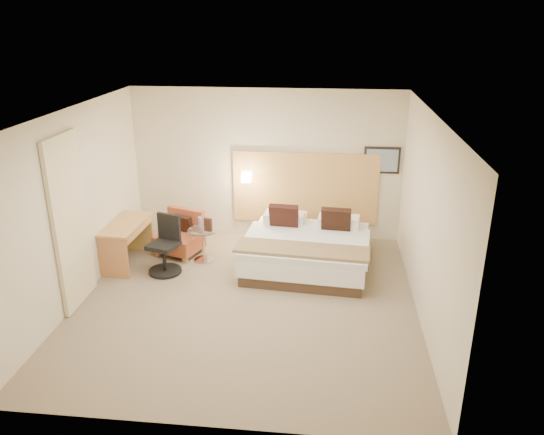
# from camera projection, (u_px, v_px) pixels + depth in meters

# --- Properties ---
(floor) EXTENTS (4.80, 5.00, 0.02)m
(floor) POSITION_uv_depth(u_px,v_px,m) (247.00, 302.00, 7.62)
(floor) COLOR #786751
(floor) RESTS_ON ground
(ceiling) EXTENTS (4.80, 5.00, 0.02)m
(ceiling) POSITION_uv_depth(u_px,v_px,m) (243.00, 112.00, 6.65)
(ceiling) COLOR white
(ceiling) RESTS_ON floor
(wall_back) EXTENTS (4.80, 0.02, 2.70)m
(wall_back) POSITION_uv_depth(u_px,v_px,m) (267.00, 165.00, 9.47)
(wall_back) COLOR beige
(wall_back) RESTS_ON floor
(wall_front) EXTENTS (4.80, 0.02, 2.70)m
(wall_front) POSITION_uv_depth(u_px,v_px,m) (202.00, 310.00, 4.81)
(wall_front) COLOR beige
(wall_front) RESTS_ON floor
(wall_left) EXTENTS (0.02, 5.00, 2.70)m
(wall_left) POSITION_uv_depth(u_px,v_px,m) (74.00, 207.00, 7.38)
(wall_left) COLOR beige
(wall_left) RESTS_ON floor
(wall_right) EXTENTS (0.02, 5.00, 2.70)m
(wall_right) POSITION_uv_depth(u_px,v_px,m) (428.00, 221.00, 6.90)
(wall_right) COLOR beige
(wall_right) RESTS_ON floor
(headboard_panel) EXTENTS (2.60, 0.04, 1.30)m
(headboard_panel) POSITION_uv_depth(u_px,v_px,m) (305.00, 188.00, 9.50)
(headboard_panel) COLOR tan
(headboard_panel) RESTS_ON wall_back
(art_frame) EXTENTS (0.62, 0.03, 0.47)m
(art_frame) POSITION_uv_depth(u_px,v_px,m) (382.00, 160.00, 9.19)
(art_frame) COLOR black
(art_frame) RESTS_ON wall_back
(art_canvas) EXTENTS (0.54, 0.01, 0.39)m
(art_canvas) POSITION_uv_depth(u_px,v_px,m) (382.00, 160.00, 9.17)
(art_canvas) COLOR gray
(art_canvas) RESTS_ON wall_back
(lamp_arm) EXTENTS (0.02, 0.12, 0.02)m
(lamp_arm) POSITION_uv_depth(u_px,v_px,m) (247.00, 176.00, 9.49)
(lamp_arm) COLOR white
(lamp_arm) RESTS_ON wall_back
(lamp_shade) EXTENTS (0.15, 0.15, 0.15)m
(lamp_shade) POSITION_uv_depth(u_px,v_px,m) (246.00, 177.00, 9.44)
(lamp_shade) COLOR #F4E3BF
(lamp_shade) RESTS_ON wall_back
(curtain) EXTENTS (0.06, 0.90, 2.42)m
(curtain) POSITION_uv_depth(u_px,v_px,m) (70.00, 223.00, 7.19)
(curtain) COLOR beige
(curtain) RESTS_ON wall_left
(bottle_a) EXTENTS (0.08, 0.08, 0.20)m
(bottle_a) POSITION_uv_depth(u_px,v_px,m) (200.00, 223.00, 8.72)
(bottle_a) COLOR #879BD1
(bottle_a) RESTS_ON side_table
(menu_folder) EXTENTS (0.14, 0.09, 0.22)m
(menu_folder) POSITION_uv_depth(u_px,v_px,m) (208.00, 225.00, 8.62)
(menu_folder) COLOR #3E2219
(menu_folder) RESTS_ON side_table
(bed) EXTENTS (2.11, 2.07, 0.96)m
(bed) POSITION_uv_depth(u_px,v_px,m) (307.00, 248.00, 8.60)
(bed) COLOR #3F2C1F
(bed) RESTS_ON floor
(lounge_chair) EXTENTS (0.87, 0.81, 0.74)m
(lounge_chair) POSITION_uv_depth(u_px,v_px,m) (181.00, 237.00, 9.09)
(lounge_chair) COLOR #AD6E51
(lounge_chair) RESTS_ON floor
(side_table) EXTENTS (0.63, 0.63, 0.55)m
(side_table) POSITION_uv_depth(u_px,v_px,m) (204.00, 243.00, 8.80)
(side_table) COLOR #BABDC1
(side_table) RESTS_ON floor
(desk) EXTENTS (0.57, 1.16, 0.71)m
(desk) POSITION_uv_depth(u_px,v_px,m) (127.00, 232.00, 8.60)
(desk) COLOR #BF874B
(desk) RESTS_ON floor
(desk_chair) EXTENTS (0.65, 0.65, 0.93)m
(desk_chair) POSITION_uv_depth(u_px,v_px,m) (165.00, 250.00, 8.38)
(desk_chair) COLOR black
(desk_chair) RESTS_ON floor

